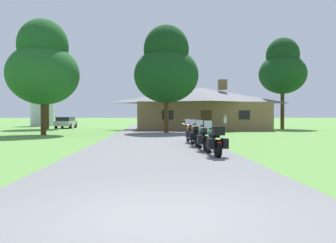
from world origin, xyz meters
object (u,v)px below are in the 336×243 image
(tree_left_far, at_px, (47,76))
(metal_silo_distant, at_px, (42,99))
(motorcycle_orange_farthest_in_row, at_px, (191,133))
(bystander_white_shirt_near_lodge, at_px, (225,122))
(tree_by_lodge_front, at_px, (166,68))
(motorcycle_green_nearest_to_camera, at_px, (215,141))
(motorcycle_green_second_in_row, at_px, (204,138))
(motorcycle_red_third_in_row, at_px, (196,135))
(parked_silver_suv_far_left, at_px, (66,122))
(tree_right_of_lodge, at_px, (283,69))
(tree_left_near, at_px, (43,66))

(tree_left_far, bearing_deg, metal_silo_distant, 109.98)
(motorcycle_orange_farthest_in_row, distance_m, bystander_white_shirt_near_lodge, 14.21)
(motorcycle_orange_farthest_in_row, xyz_separation_m, tree_by_lodge_front, (-0.91, 11.60, 5.26))
(motorcycle_green_nearest_to_camera, bearing_deg, motorcycle_green_second_in_row, 87.94)
(motorcycle_red_third_in_row, bearing_deg, tree_left_far, 118.81)
(motorcycle_green_nearest_to_camera, relative_size, parked_silver_suv_far_left, 0.45)
(motorcycle_green_second_in_row, xyz_separation_m, motorcycle_orange_farthest_in_row, (-0.07, 4.26, 0.00))
(tree_right_of_lodge, bearing_deg, tree_left_far, 178.36)
(tree_right_of_lodge, height_order, parked_silver_suv_far_left, tree_right_of_lodge)
(motorcycle_orange_farthest_in_row, distance_m, tree_by_lodge_front, 12.77)
(parked_silver_suv_far_left, bearing_deg, tree_left_near, -82.68)
(tree_left_far, bearing_deg, motorcycle_green_nearest_to_camera, -62.27)
(motorcycle_orange_farthest_in_row, height_order, tree_by_lodge_front, tree_by_lodge_front)
(motorcycle_red_third_in_row, distance_m, metal_silo_distant, 41.06)
(tree_right_of_lodge, bearing_deg, parked_silver_suv_far_left, 172.74)
(tree_right_of_lodge, relative_size, tree_by_lodge_front, 1.11)
(motorcycle_green_second_in_row, relative_size, tree_left_far, 0.21)
(motorcycle_orange_farthest_in_row, relative_size, tree_left_far, 0.21)
(motorcycle_green_second_in_row, xyz_separation_m, tree_left_near, (-11.05, 13.32, 4.97))
(tree_by_lodge_front, relative_size, metal_silo_distant, 1.15)
(motorcycle_green_second_in_row, bearing_deg, motorcycle_red_third_in_row, 89.25)
(motorcycle_green_nearest_to_camera, bearing_deg, metal_silo_distant, 111.41)
(motorcycle_orange_farthest_in_row, bearing_deg, tree_left_near, 136.43)
(motorcycle_green_nearest_to_camera, xyz_separation_m, bystander_white_shirt_near_lodge, (4.67, 19.74, 0.34))
(tree_right_of_lodge, bearing_deg, tree_by_lodge_front, -147.34)
(motorcycle_red_third_in_row, height_order, bystander_white_shirt_near_lodge, bystander_white_shirt_near_lodge)
(motorcycle_orange_farthest_in_row, relative_size, bystander_white_shirt_near_lodge, 1.24)
(tree_left_far, bearing_deg, parked_silver_suv_far_left, 58.74)
(tree_right_of_lodge, height_order, tree_left_far, tree_right_of_lodge)
(tree_left_near, distance_m, tree_left_far, 12.90)
(parked_silver_suv_far_left, bearing_deg, tree_right_of_lodge, -7.43)
(motorcycle_red_third_in_row, relative_size, motorcycle_orange_farthest_in_row, 1.00)
(metal_silo_distant, bearing_deg, parked_silver_suv_far_left, -58.67)
(motorcycle_red_third_in_row, xyz_separation_m, metal_silo_distant, (-19.06, 36.19, 3.60))
(motorcycle_orange_farthest_in_row, height_order, parked_silver_suv_far_left, parked_silver_suv_far_left)
(motorcycle_red_third_in_row, height_order, motorcycle_orange_farthest_in_row, same)
(tree_right_of_lodge, xyz_separation_m, tree_left_near, (-24.21, -11.61, -1.56))
(tree_by_lodge_front, bearing_deg, motorcycle_green_second_in_row, -86.45)
(motorcycle_orange_farthest_in_row, bearing_deg, bystander_white_shirt_near_lodge, 66.15)
(metal_silo_distant, bearing_deg, tree_left_near, -72.06)
(motorcycle_green_second_in_row, bearing_deg, parked_silver_suv_far_left, 111.66)
(tree_by_lodge_front, height_order, parked_silver_suv_far_left, tree_by_lodge_front)
(motorcycle_green_nearest_to_camera, distance_m, tree_right_of_lodge, 30.74)
(tree_right_of_lodge, bearing_deg, motorcycle_green_nearest_to_camera, -115.84)
(motorcycle_red_third_in_row, xyz_separation_m, bystander_white_shirt_near_lodge, (4.83, 15.50, 0.34))
(tree_left_near, bearing_deg, motorcycle_red_third_in_row, -45.59)
(metal_silo_distant, bearing_deg, bystander_white_shirt_near_lodge, -40.90)
(bystander_white_shirt_near_lodge, distance_m, tree_left_near, 17.01)
(motorcycle_green_nearest_to_camera, height_order, tree_left_near, tree_left_near)
(motorcycle_orange_farthest_in_row, distance_m, tree_left_far, 26.48)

